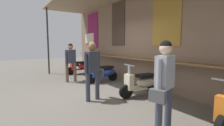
# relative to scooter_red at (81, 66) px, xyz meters

# --- Properties ---
(ground_plane) EXTENTS (29.32, 29.32, 0.00)m
(ground_plane) POSITION_rel_scooter_red_xyz_m (3.44, -1.08, -0.39)
(ground_plane) COLOR #605B54
(market_stall_facade) EXTENTS (10.47, 2.60, 3.64)m
(market_stall_facade) POSITION_rel_scooter_red_xyz_m (3.43, 0.77, 1.64)
(market_stall_facade) COLOR #7F6651
(market_stall_facade) RESTS_ON ground_plane
(scooter_red) EXTENTS (0.46, 1.40, 0.97)m
(scooter_red) POSITION_rel_scooter_red_xyz_m (0.00, 0.00, 0.00)
(scooter_red) COLOR red
(scooter_red) RESTS_ON ground_plane
(scooter_blue) EXTENTS (0.46, 1.40, 0.97)m
(scooter_blue) POSITION_rel_scooter_red_xyz_m (2.34, 0.00, 0.00)
(scooter_blue) COLOR #233D9E
(scooter_blue) RESTS_ON ground_plane
(scooter_cream) EXTENTS (0.50, 1.40, 0.97)m
(scooter_cream) POSITION_rel_scooter_red_xyz_m (4.56, -0.00, 0.00)
(scooter_cream) COLOR beige
(scooter_cream) RESTS_ON ground_plane
(shopper_with_handbag) EXTENTS (0.40, 0.64, 1.60)m
(shopper_with_handbag) POSITION_rel_scooter_red_xyz_m (4.11, -1.41, 0.57)
(shopper_with_handbag) COLOR #383D4C
(shopper_with_handbag) RESTS_ON ground_plane
(shopper_browsing) EXTENTS (0.39, 0.64, 1.59)m
(shopper_browsing) POSITION_rel_scooter_red_xyz_m (6.31, -1.20, 0.57)
(shopper_browsing) COLOR #383D4C
(shopper_browsing) RESTS_ON ground_plane
(shopper_passing) EXTENTS (0.43, 0.63, 1.58)m
(shopper_passing) POSITION_rel_scooter_red_xyz_m (1.53, -1.10, 0.56)
(shopper_passing) COLOR brown
(shopper_passing) RESTS_ON ground_plane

